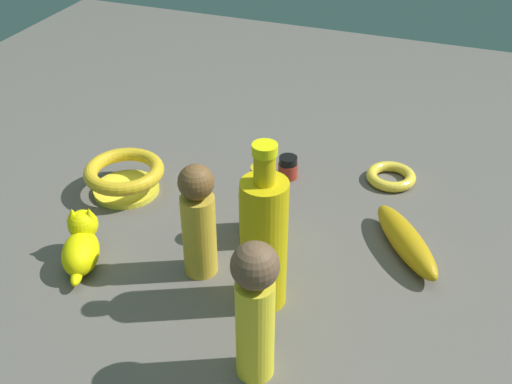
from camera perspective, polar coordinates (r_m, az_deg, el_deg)
ground at (r=1.10m, az=0.00°, el=-3.21°), size 2.00×2.00×0.00m
bottle_short at (r=1.06m, az=0.50°, el=-1.67°), size 0.08×0.08×0.14m
cat_figurine at (r=1.04m, az=-15.37°, el=-4.56°), size 0.12×0.09×0.09m
bowl at (r=1.20m, az=-11.68°, el=1.50°), size 0.15×0.15×0.06m
bottle_tall at (r=0.89m, az=0.72°, el=-4.35°), size 0.07×0.07×0.27m
banana at (r=1.06m, az=13.27°, el=-4.26°), size 0.19×0.15×0.05m
nail_polish_jar at (r=1.23m, az=2.74°, el=2.25°), size 0.04×0.04×0.04m
person_figure_adult at (r=0.79m, az=-0.09°, el=-10.34°), size 0.06×0.06×0.21m
bangle at (r=1.24m, az=11.98°, el=1.37°), size 0.09×0.09×0.02m
person_figure_child at (r=0.96m, az=-5.18°, el=-2.53°), size 0.07×0.07×0.19m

